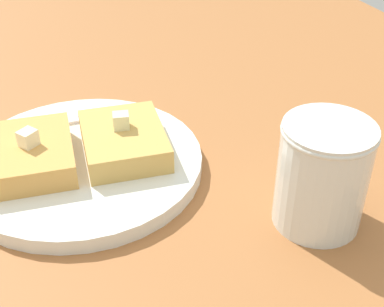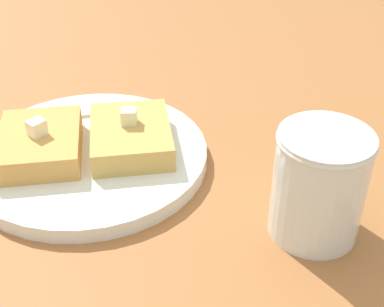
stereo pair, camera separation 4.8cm
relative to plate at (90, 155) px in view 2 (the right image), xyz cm
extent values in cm
cube|color=#9F6234|center=(-4.56, -5.14, -1.94)|extent=(123.61, 123.61, 2.10)
cylinder|color=white|center=(0.00, 0.00, -0.12)|extent=(23.69, 23.69, 1.52)
torus|color=brown|center=(0.00, 0.00, 0.24)|extent=(23.69, 23.69, 0.80)
cube|color=gold|center=(-4.25, 0.55, 1.87)|extent=(9.02, 10.89, 2.46)
cube|color=tan|center=(4.25, -0.55, 1.87)|extent=(9.02, 10.89, 2.46)
cube|color=#F9EEC5|center=(-4.36, 0.24, 3.87)|extent=(2.06, 2.02, 1.55)
cube|color=beige|center=(4.26, -0.09, 3.87)|extent=(1.84, 1.73, 1.55)
cube|color=silver|center=(-3.65, 6.97, 0.82)|extent=(10.02, 1.15, 0.36)
cube|color=silver|center=(2.75, 6.81, 0.82)|extent=(2.85, 2.27, 0.36)
cube|color=silver|center=(5.77, 7.56, 0.82)|extent=(3.21, 0.40, 0.36)
cube|color=silver|center=(5.75, 7.01, 0.82)|extent=(3.21, 0.40, 0.36)
cube|color=silver|center=(5.74, 6.46, 0.82)|extent=(3.21, 0.40, 0.36)
cube|color=silver|center=(5.72, 5.91, 0.82)|extent=(3.21, 0.40, 0.36)
cylinder|color=#491C07|center=(17.21, -15.15, 1.89)|extent=(6.99, 6.99, 5.56)
cylinder|color=silver|center=(17.21, -15.15, 3.92)|extent=(7.60, 7.60, 9.62)
torus|color=silver|center=(17.21, -15.15, 8.28)|extent=(7.79, 7.79, 0.50)
camera|label=1|loc=(-6.54, -43.78, 30.74)|focal=50.00mm
camera|label=2|loc=(-2.04, -45.35, 30.74)|focal=50.00mm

